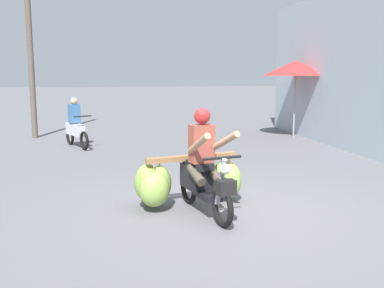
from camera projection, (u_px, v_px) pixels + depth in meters
ground_plane at (227, 212)px, 6.66m from camera, size 120.00×120.00×0.00m
motorbike_main_loaded at (187, 179)px, 6.77m from camera, size 1.78×1.74×1.58m
motorbike_distant_ahead_left at (75, 127)px, 12.39m from camera, size 0.82×1.51×1.40m
market_umbrella_near_shop at (296, 68)px, 14.05m from camera, size 2.09×2.09×2.46m
utility_pole at (29, 30)px, 13.72m from camera, size 0.18×0.18×6.79m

